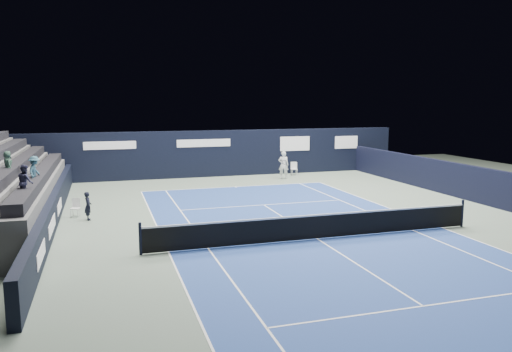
# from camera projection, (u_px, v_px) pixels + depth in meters

# --- Properties ---
(ground) EXTENTS (48.00, 48.00, 0.00)m
(ground) POSITION_uv_depth(u_px,v_px,m) (297.00, 226.00, 20.35)
(ground) COLOR #57675B
(ground) RESTS_ON ground
(court_surface) EXTENTS (10.97, 23.77, 0.01)m
(court_surface) POSITION_uv_depth(u_px,v_px,m) (317.00, 239.00, 18.46)
(court_surface) COLOR navy
(court_surface) RESTS_ON ground
(enclosure_wall_right) EXTENTS (0.30, 22.00, 1.80)m
(enclosure_wall_right) POSITION_uv_depth(u_px,v_px,m) (450.00, 178.00, 27.06)
(enclosure_wall_right) COLOR black
(enclosure_wall_right) RESTS_ON ground
(folding_chair_back_a) EXTENTS (0.47, 0.49, 0.87)m
(folding_chair_back_a) POSITION_uv_depth(u_px,v_px,m) (294.00, 166.00, 34.53)
(folding_chair_back_a) COLOR silver
(folding_chair_back_a) RESTS_ON ground
(folding_chair_back_b) EXTENTS (0.46, 0.45, 0.90)m
(folding_chair_back_b) POSITION_uv_depth(u_px,v_px,m) (294.00, 168.00, 34.43)
(folding_chair_back_b) COLOR silver
(folding_chair_back_b) RESTS_ON ground
(line_judge_chair) EXTENTS (0.45, 0.44, 0.81)m
(line_judge_chair) POSITION_uv_depth(u_px,v_px,m) (76.00, 206.00, 22.02)
(line_judge_chair) COLOR silver
(line_judge_chair) RESTS_ON ground
(line_judge) EXTENTS (0.35, 0.49, 1.23)m
(line_judge) POSITION_uv_depth(u_px,v_px,m) (88.00, 206.00, 21.35)
(line_judge) COLOR black
(line_judge) RESTS_ON ground
(court_markings) EXTENTS (11.03, 23.83, 0.00)m
(court_markings) POSITION_uv_depth(u_px,v_px,m) (317.00, 239.00, 18.46)
(court_markings) COLOR white
(court_markings) RESTS_ON court_surface
(tennis_net) EXTENTS (12.90, 0.10, 1.10)m
(tennis_net) POSITION_uv_depth(u_px,v_px,m) (318.00, 226.00, 18.38)
(tennis_net) COLOR black
(tennis_net) RESTS_ON ground
(back_sponsor_wall) EXTENTS (26.00, 0.63, 3.10)m
(back_sponsor_wall) POSITION_uv_depth(u_px,v_px,m) (218.00, 153.00, 33.81)
(back_sponsor_wall) COLOR black
(back_sponsor_wall) RESTS_ON ground
(side_barrier_left) EXTENTS (0.33, 22.00, 1.20)m
(side_barrier_left) POSITION_uv_depth(u_px,v_px,m) (55.00, 207.00, 21.23)
(side_barrier_left) COLOR black
(side_barrier_left) RESTS_ON ground
(tennis_player) EXTENTS (0.78, 0.94, 1.82)m
(tennis_player) POSITION_uv_depth(u_px,v_px,m) (283.00, 165.00, 32.77)
(tennis_player) COLOR silver
(tennis_player) RESTS_ON ground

